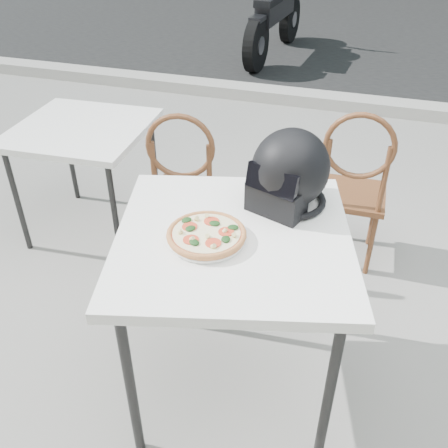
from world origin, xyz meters
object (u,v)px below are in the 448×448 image
(cafe_table_main, at_px, (233,250))
(cafe_table_side, at_px, (82,136))
(pizza, at_px, (206,234))
(helmet, at_px, (289,173))
(cafe_chair_side, at_px, (185,181))
(plate, at_px, (207,239))
(cafe_chair_main, at_px, (354,182))
(motorcycle, at_px, (275,19))

(cafe_table_main, distance_m, cafe_table_side, 1.50)
(pizza, height_order, helmet, helmet)
(cafe_table_main, distance_m, cafe_chair_side, 0.95)
(pizza, relative_size, cafe_chair_side, 0.34)
(plate, xyz_separation_m, cafe_chair_side, (-0.42, 0.84, -0.29))
(cafe_table_main, height_order, helmet, helmet)
(pizza, relative_size, helmet, 0.83)
(helmet, relative_size, cafe_chair_main, 0.41)
(cafe_chair_side, relative_size, motorcycle, 0.47)
(plate, relative_size, cafe_chair_main, 0.32)
(pizza, bearing_deg, motorcycle, 99.68)
(pizza, xyz_separation_m, helmet, (0.22, 0.33, 0.11))
(cafe_table_main, bearing_deg, pizza, -141.37)
(cafe_table_side, xyz_separation_m, cafe_chair_side, (0.69, -0.12, -0.12))
(cafe_table_side, bearing_deg, cafe_chair_main, 4.72)
(pizza, bearing_deg, helmet, 56.11)
(cafe_chair_main, xyz_separation_m, motorcycle, (-1.34, 4.07, -0.09))
(helmet, bearing_deg, pizza, -104.30)
(cafe_chair_main, relative_size, cafe_chair_side, 1.01)
(plate, xyz_separation_m, helmet, (0.22, 0.33, 0.13))
(pizza, bearing_deg, cafe_table_main, 38.63)
(cafe_table_main, relative_size, cafe_table_side, 1.33)
(cafe_table_side, distance_m, cafe_chair_side, 0.71)
(helmet, height_order, cafe_chair_main, helmet)
(helmet, distance_m, motorcycle, 4.98)
(cafe_table_main, height_order, cafe_table_side, cafe_table_main)
(pizza, relative_size, cafe_table_side, 0.42)
(cafe_table_main, bearing_deg, cafe_table_side, 142.91)
(cafe_table_side, relative_size, motorcycle, 0.38)
(pizza, distance_m, cafe_chair_side, 0.99)
(cafe_table_main, height_order, pizza, pizza)
(helmet, xyz_separation_m, cafe_table_side, (-1.34, 0.63, -0.31))
(cafe_table_side, distance_m, motorcycle, 4.21)
(pizza, xyz_separation_m, cafe_chair_main, (0.46, 1.10, -0.31))
(cafe_table_main, height_order, motorcycle, motorcycle)
(pizza, bearing_deg, plate, -97.93)
(cafe_table_main, xyz_separation_m, cafe_chair_main, (0.38, 1.03, -0.20))
(cafe_table_main, relative_size, pizza, 3.20)
(plate, height_order, cafe_chair_side, cafe_chair_side)
(plate, bearing_deg, cafe_table_main, 38.71)
(motorcycle, bearing_deg, cafe_table_main, -74.71)
(cafe_table_main, bearing_deg, helmet, 62.01)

